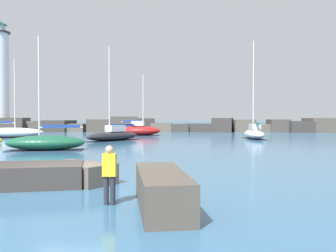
{
  "coord_description": "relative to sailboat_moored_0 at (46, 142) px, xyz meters",
  "views": [
    {
      "loc": [
        3.9,
        -12.05,
        2.36
      ],
      "look_at": [
        1.95,
        29.65,
        1.41
      ],
      "focal_mm": 40.0,
      "sensor_mm": 36.0,
      "label": 1
    }
  ],
  "objects": [
    {
      "name": "breakwater_jetty",
      "position": [
        6.38,
        35.64,
        0.42
      ],
      "size": [
        62.89,
        6.74,
        2.52
      ],
      "color": "#4C443D",
      "rests_on": "ground"
    },
    {
      "name": "sailboat_moored_1",
      "position": [
        2.72,
        11.32,
        0.01
      ],
      "size": [
        5.41,
        6.63,
        9.44
      ],
      "color": "black",
      "rests_on": "ground"
    },
    {
      "name": "person_on_rocks",
      "position": [
        7.98,
        -16.38,
        0.31
      ],
      "size": [
        0.36,
        0.22,
        1.6
      ],
      "color": "#282833",
      "rests_on": "ground"
    },
    {
      "name": "sailboat_moored_0",
      "position": [
        0.0,
        0.0,
        0.0
      ],
      "size": [
        5.83,
        3.04,
        8.18
      ],
      "color": "#195138",
      "rests_on": "ground"
    },
    {
      "name": "open_sea_beyond",
      "position": [
        6.13,
        95.68,
        -0.57
      ],
      "size": [
        400.0,
        116.0,
        0.01
      ],
      "color": "#235175",
      "rests_on": "ground"
    },
    {
      "name": "sailboat_moored_5",
      "position": [
        4.07,
        22.42,
        0.14
      ],
      "size": [
        5.27,
        2.59,
        7.98
      ],
      "color": "maroon",
      "rests_on": "ground"
    },
    {
      "name": "foreground_rocks",
      "position": [
        4.7,
        -15.07,
        -0.21
      ],
      "size": [
        14.61,
        7.12,
        0.94
      ],
      "color": "#4C443D",
      "rests_on": "ground"
    },
    {
      "name": "sailboat_moored_3",
      "position": [
        17.63,
        15.35,
        0.08
      ],
      "size": [
        2.0,
        6.29,
        10.91
      ],
      "color": "white",
      "rests_on": "ground"
    },
    {
      "name": "sailboat_moored_4",
      "position": [
        -10.46,
        16.33,
        0.03
      ],
      "size": [
        7.79,
        4.58,
        9.16
      ],
      "color": "white",
      "rests_on": "ground"
    },
    {
      "name": "ground_plane",
      "position": [
        6.13,
        -14.28,
        -0.58
      ],
      "size": [
        600.0,
        600.0,
        0.0
      ],
      "primitive_type": "plane",
      "color": "#336084"
    }
  ]
}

